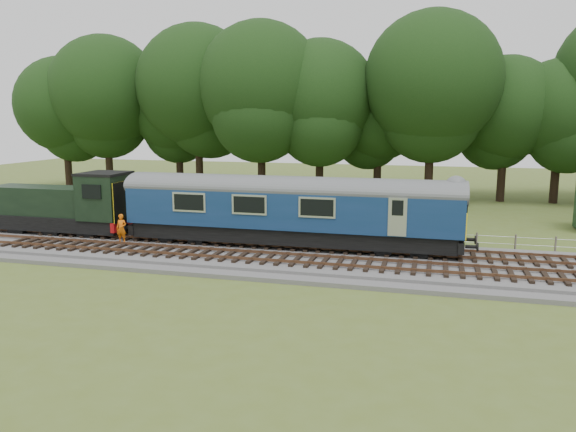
# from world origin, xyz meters

# --- Properties ---
(ground) EXTENTS (120.00, 120.00, 0.00)m
(ground) POSITION_xyz_m (0.00, 0.00, 0.00)
(ground) COLOR #526123
(ground) RESTS_ON ground
(ballast) EXTENTS (70.00, 7.00, 0.35)m
(ballast) POSITION_xyz_m (0.00, 0.00, 0.17)
(ballast) COLOR #4C4C4F
(ballast) RESTS_ON ground
(track_north) EXTENTS (67.20, 2.40, 0.21)m
(track_north) POSITION_xyz_m (0.00, 1.40, 0.42)
(track_north) COLOR black
(track_north) RESTS_ON ballast
(track_south) EXTENTS (67.20, 2.40, 0.21)m
(track_south) POSITION_xyz_m (0.00, -1.60, 0.42)
(track_south) COLOR black
(track_south) RESTS_ON ballast
(fence) EXTENTS (64.00, 0.12, 1.00)m
(fence) POSITION_xyz_m (0.00, 4.50, 0.00)
(fence) COLOR #6B6054
(fence) RESTS_ON ground
(tree_line) EXTENTS (70.00, 8.00, 18.00)m
(tree_line) POSITION_xyz_m (0.00, 22.00, 0.00)
(tree_line) COLOR black
(tree_line) RESTS_ON ground
(dmu_railcar) EXTENTS (18.05, 2.86, 3.88)m
(dmu_railcar) POSITION_xyz_m (-1.83, 1.40, 2.61)
(dmu_railcar) COLOR black
(dmu_railcar) RESTS_ON ground
(shunter_loco) EXTENTS (8.92, 2.60, 3.38)m
(shunter_loco) POSITION_xyz_m (-15.76, 1.40, 1.97)
(shunter_loco) COLOR black
(shunter_loco) RESTS_ON ground
(worker) EXTENTS (0.60, 0.40, 1.62)m
(worker) POSITION_xyz_m (-11.05, -0.26, 1.16)
(worker) COLOR orange
(worker) RESTS_ON ballast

